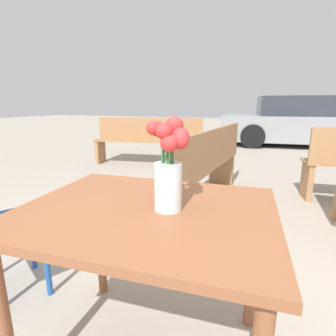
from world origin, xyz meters
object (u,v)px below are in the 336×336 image
parked_car (304,122)px  flower_vase (169,169)px  bench_middle (205,165)px  bench_far (148,138)px  table_front (147,231)px

parked_car → flower_vase: bearing=-97.9°
flower_vase → bench_middle: flower_vase is taller
bench_far → flower_vase: bearing=-62.0°
table_front → parked_car: parked_car is taller
bench_middle → bench_far: bearing=132.2°
table_front → bench_middle: bench_middle is taller
table_front → flower_vase: 0.27m
bench_middle → bench_far: size_ratio=0.99×
table_front → flower_vase: flower_vase is taller
table_front → bench_middle: size_ratio=0.52×
flower_vase → parked_car: 7.15m
table_front → bench_far: size_ratio=0.51×
bench_middle → parked_car: parked_car is taller
bench_far → parked_car: size_ratio=0.45×
parked_car → table_front: bearing=-98.6°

